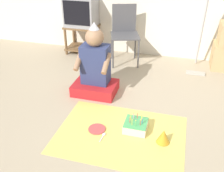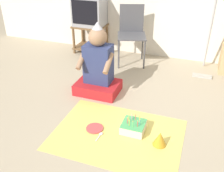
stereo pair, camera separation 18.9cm
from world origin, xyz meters
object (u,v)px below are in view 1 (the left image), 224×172
at_px(birthday_cake, 136,126).
at_px(party_hat_blue, 163,136).
at_px(dust_mop, 200,47).
at_px(person_seated, 95,69).
at_px(paper_plate, 97,129).
at_px(tv, 81,11).
at_px(folding_chair, 125,30).

distance_m(birthday_cake, party_hat_blue, 0.33).
distance_m(dust_mop, person_seated, 1.64).
bearing_deg(paper_plate, tv, 114.73).
height_order(dust_mop, paper_plate, dust_mop).
bearing_deg(person_seated, tv, 117.76).
height_order(folding_chair, person_seated, person_seated).
distance_m(tv, folding_chair, 0.84).
height_order(tv, birthday_cake, tv).
bearing_deg(tv, party_hat_blue, -51.35).
bearing_deg(folding_chair, dust_mop, -4.20).
relative_size(tv, birthday_cake, 2.11).
bearing_deg(folding_chair, paper_plate, -85.60).
xyz_separation_m(tv, person_seated, (0.67, -1.28, -0.40)).
distance_m(folding_chair, party_hat_blue, 2.11).
xyz_separation_m(tv, folding_chair, (0.80, -0.18, -0.20)).
bearing_deg(paper_plate, party_hat_blue, -0.91).
bearing_deg(party_hat_blue, tv, 128.65).
distance_m(person_seated, party_hat_blue, 1.27).
relative_size(party_hat_blue, paper_plate, 0.79).
relative_size(folding_chair, dust_mop, 0.69).
relative_size(tv, party_hat_blue, 3.50).
height_order(folding_chair, paper_plate, folding_chair).
xyz_separation_m(tv, birthday_cake, (1.34, -1.94, -0.68)).
height_order(birthday_cake, paper_plate, birthday_cake).
xyz_separation_m(folding_chair, paper_plate, (0.14, -1.87, -0.52)).
height_order(tv, paper_plate, tv).
xyz_separation_m(folding_chair, dust_mop, (1.16, -0.09, -0.13)).
bearing_deg(party_hat_blue, person_seated, 141.31).
height_order(dust_mop, person_seated, dust_mop).
height_order(person_seated, birthday_cake, person_seated).
height_order(person_seated, party_hat_blue, person_seated).
xyz_separation_m(person_seated, birthday_cake, (0.67, -0.66, -0.28)).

